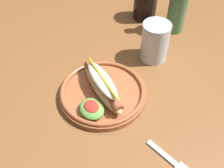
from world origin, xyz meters
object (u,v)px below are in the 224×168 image
at_px(soda_cup, 145,4).
at_px(glass_bottle, 178,6).
at_px(fork, 172,161).
at_px(water_cup, 155,42).
at_px(hot_dog_plate, 102,91).

height_order(soda_cup, glass_bottle, glass_bottle).
height_order(fork, soda_cup, soda_cup).
relative_size(soda_cup, water_cup, 0.91).
bearing_deg(hot_dog_plate, soda_cup, 127.75).
distance_m(fork, water_cup, 0.36).
xyz_separation_m(water_cup, glass_bottle, (-0.08, 0.15, 0.03)).
distance_m(hot_dog_plate, fork, 0.25).
bearing_deg(glass_bottle, water_cup, -62.72).
bearing_deg(soda_cup, fork, -29.98).
bearing_deg(glass_bottle, hot_dog_plate, -69.84).
bearing_deg(soda_cup, water_cup, -29.15).
distance_m(fork, soda_cup, 0.58).
height_order(water_cup, glass_bottle, glass_bottle).
relative_size(fork, water_cup, 0.99).
bearing_deg(glass_bottle, fork, -40.83).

